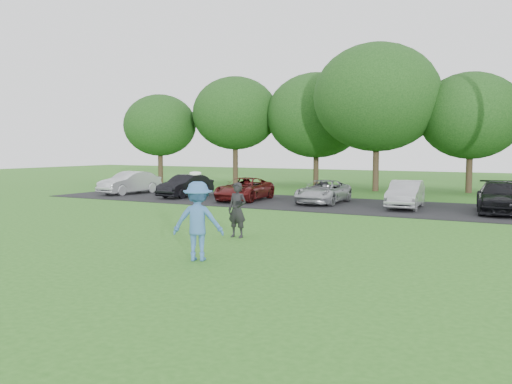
# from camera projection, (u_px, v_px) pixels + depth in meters

# --- Properties ---
(ground) EXTENTS (100.00, 100.00, 0.00)m
(ground) POSITION_uv_depth(u_px,v_px,m) (186.00, 255.00, 13.83)
(ground) COLOR #2E6A1E
(ground) RESTS_ON ground
(parking_lot) EXTENTS (32.00, 6.50, 0.03)m
(parking_lot) POSITION_uv_depth(u_px,v_px,m) (360.00, 206.00, 25.15)
(parking_lot) COLOR black
(parking_lot) RESTS_ON ground
(frisbee_player) EXTENTS (1.36, 1.11, 2.07)m
(frisbee_player) POSITION_uv_depth(u_px,v_px,m) (198.00, 221.00, 13.18)
(frisbee_player) COLOR #3B67A7
(frisbee_player) RESTS_ON ground
(camera_bystander) EXTENTS (0.59, 0.43, 1.60)m
(camera_bystander) POSITION_uv_depth(u_px,v_px,m) (237.00, 210.00, 16.50)
(camera_bystander) COLOR black
(camera_bystander) RESTS_ON ground
(parked_cars) EXTENTS (28.08, 4.73, 1.22)m
(parked_cars) POSITION_uv_depth(u_px,v_px,m) (369.00, 193.00, 24.87)
(parked_cars) COLOR silver
(parked_cars) RESTS_ON parking_lot
(tree_row) EXTENTS (42.39, 9.85, 8.64)m
(tree_row) POSITION_uv_depth(u_px,v_px,m) (443.00, 106.00, 32.53)
(tree_row) COLOR #38281C
(tree_row) RESTS_ON ground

